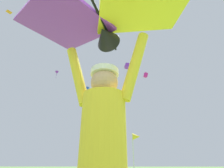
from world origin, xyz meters
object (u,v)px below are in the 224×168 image
at_px(distant_kite_green_low_right, 86,119).
at_px(distant_kite_magenta_mid_left, 75,64).
at_px(distant_kite_purple_mid_right, 57,73).
at_px(distant_kite_magenta_far_center, 146,75).
at_px(kite_flyer_person, 103,154).
at_px(distant_kite_blue_overhead_distant, 87,89).
at_px(distant_kite_purple_low_left, 127,66).
at_px(distant_kite_orange_high_left, 101,112).
at_px(held_stunt_kite, 103,19).
at_px(marker_flag, 136,140).
at_px(distant_kite_orange_high_right, 9,12).

relative_size(distant_kite_green_low_right, distant_kite_magenta_mid_left, 0.98).
bearing_deg(distant_kite_purple_mid_right, distant_kite_magenta_far_center, 2.30).
bearing_deg(kite_flyer_person, distant_kite_blue_overhead_distant, 100.96).
bearing_deg(distant_kite_magenta_mid_left, distant_kite_purple_low_left, 50.72).
bearing_deg(distant_kite_purple_low_left, distant_kite_orange_high_left, -112.30).
xyz_separation_m(held_stunt_kite, distant_kite_blue_overhead_distant, (-6.33, 32.87, 13.83)).
bearing_deg(marker_flag, distant_kite_magenta_far_center, 77.06).
relative_size(held_stunt_kite, distant_kite_purple_mid_right, 1.16).
distance_m(kite_flyer_person, distant_kite_green_low_right, 32.91).
xyz_separation_m(distant_kite_green_low_right, distant_kite_purple_mid_right, (-5.85, -3.69, 8.59)).
relative_size(distant_kite_purple_low_left, distant_kite_orange_high_right, 2.57).
relative_size(distant_kite_magenta_far_center, distant_kite_magenta_mid_left, 0.59).
relative_size(distant_kite_purple_low_left, distant_kite_orange_high_left, 1.81).
height_order(distant_kite_purple_low_left, marker_flag, distant_kite_purple_low_left).
bearing_deg(distant_kite_orange_high_left, distant_kite_orange_high_right, -138.46).
relative_size(distant_kite_purple_low_left, distant_kite_blue_overhead_distant, 0.71).
bearing_deg(distant_kite_purple_mid_right, distant_kite_blue_overhead_distant, 43.27).
xyz_separation_m(distant_kite_purple_low_left, distant_kite_purple_mid_right, (-14.43, -3.09, -3.28)).
distance_m(distant_kite_magenta_far_center, marker_flag, 28.45).
height_order(distant_kite_magenta_far_center, distant_kite_magenta_mid_left, distant_kite_magenta_far_center).
bearing_deg(distant_kite_purple_low_left, kite_flyer_person, -94.96).
xyz_separation_m(distant_kite_magenta_far_center, distant_kite_blue_overhead_distant, (-12.52, 4.37, -1.05)).
relative_size(kite_flyer_person, distant_kite_magenta_far_center, 1.76).
bearing_deg(distant_kite_orange_high_right, kite_flyer_person, -44.90).
relative_size(held_stunt_kite, distant_kite_purple_low_left, 1.16).
bearing_deg(held_stunt_kite, marker_flag, 80.90).
bearing_deg(distant_kite_blue_overhead_distant, marker_flag, -75.50).
height_order(held_stunt_kite, distant_kite_purple_mid_right, distant_kite_purple_mid_right).
bearing_deg(kite_flyer_person, distant_kite_magenta_far_center, 77.77).
xyz_separation_m(held_stunt_kite, distant_kite_green_low_right, (-5.88, 31.48, 6.68)).
bearing_deg(marker_flag, held_stunt_kite, -99.10).
bearing_deg(marker_flag, distant_kite_magenta_mid_left, 114.79).
bearing_deg(distant_kite_blue_overhead_distant, distant_kite_magenta_far_center, -19.23).
bearing_deg(distant_kite_orange_high_left, distant_kite_green_low_right, 109.40).
bearing_deg(kite_flyer_person, distant_kite_purple_mid_right, 112.99).
xyz_separation_m(distant_kite_magenta_mid_left, distant_kite_orange_high_right, (-5.29, -8.72, 1.24)).
bearing_deg(distant_kite_orange_high_left, distant_kite_blue_overhead_distant, 109.23).
xyz_separation_m(kite_flyer_person, distant_kite_purple_mid_right, (-11.76, 27.71, 16.49)).
height_order(kite_flyer_person, distant_kite_magenta_mid_left, distant_kite_magenta_mid_left).
relative_size(distant_kite_orange_high_right, marker_flag, 0.33).
distance_m(distant_kite_magenta_far_center, distant_kite_magenta_mid_left, 15.06).
distance_m(distant_kite_magenta_far_center, distant_kite_orange_high_right, 24.53).
height_order(held_stunt_kite, distant_kite_green_low_right, distant_kite_green_low_right).
relative_size(distant_kite_magenta_mid_left, marker_flag, 0.97).
relative_size(distant_kite_green_low_right, distant_kite_blue_overhead_distant, 0.81).
distance_m(distant_kite_purple_low_left, distant_kite_blue_overhead_distant, 10.38).
relative_size(distant_kite_magenta_far_center, marker_flag, 0.58).
height_order(distant_kite_purple_mid_right, distant_kite_blue_overhead_distant, distant_kite_purple_mid_right).
relative_size(kite_flyer_person, distant_kite_orange_high_right, 3.10).
xyz_separation_m(distant_kite_purple_low_left, distant_kite_green_low_right, (-8.58, 0.60, -11.87)).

